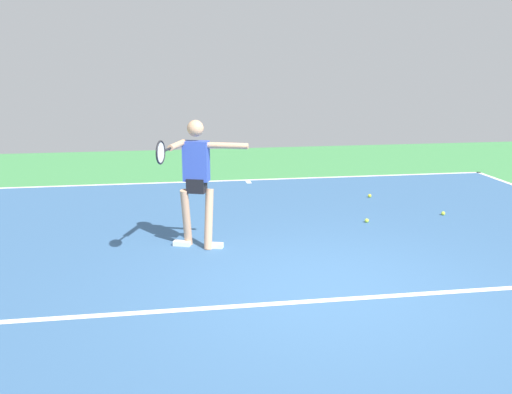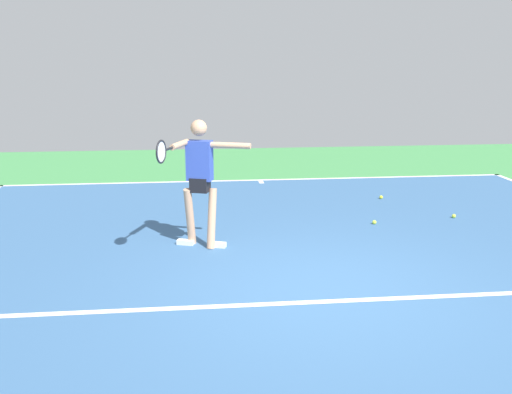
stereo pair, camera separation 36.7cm
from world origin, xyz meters
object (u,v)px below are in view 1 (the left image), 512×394
(tennis_player, at_px, (196,175))
(tennis_ball_by_baseline, at_px, (443,213))
(tennis_ball_near_player, at_px, (370,196))
(tennis_ball_near_service_line, at_px, (367,221))

(tennis_player, distance_m, tennis_ball_by_baseline, 4.43)
(tennis_ball_by_baseline, relative_size, tennis_ball_near_player, 1.00)
(tennis_ball_near_service_line, xyz_separation_m, tennis_ball_by_baseline, (-1.42, -0.22, 0.00))
(tennis_ball_near_service_line, distance_m, tennis_ball_near_player, 1.78)
(tennis_ball_by_baseline, bearing_deg, tennis_ball_near_player, -61.79)
(tennis_ball_near_player, bearing_deg, tennis_player, 36.22)
(tennis_player, bearing_deg, tennis_ball_by_baseline, -145.65)
(tennis_player, relative_size, tennis_ball_near_player, 26.99)
(tennis_player, xyz_separation_m, tennis_ball_near_player, (-3.41, -2.50, -1.00))
(tennis_player, relative_size, tennis_ball_by_baseline, 26.99)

